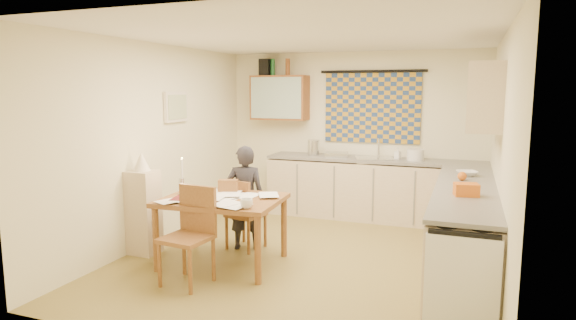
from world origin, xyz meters
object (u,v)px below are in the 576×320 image
at_px(chair_far, 245,227).
at_px(stove, 462,276).
at_px(person, 245,198).
at_px(shelf_stand, 144,212).
at_px(counter_back, 377,190).
at_px(dining_table, 223,231).
at_px(counter_right, 464,231).

bearing_deg(chair_far, stove, 167.71).
relative_size(person, shelf_stand, 1.28).
xyz_separation_m(counter_back, shelf_stand, (-2.30, -2.49, 0.04)).
xyz_separation_m(person, shelf_stand, (-1.05, -0.57, -0.14)).
height_order(counter_back, dining_table, counter_back).
height_order(stove, shelf_stand, shelf_stand).
distance_m(counter_back, chair_far, 2.29).
height_order(dining_table, chair_far, chair_far).
distance_m(stove, person, 2.74).
bearing_deg(counter_back, chair_far, -123.31).
distance_m(dining_table, shelf_stand, 1.04).
bearing_deg(person, shelf_stand, 11.64).
xyz_separation_m(stove, dining_table, (-2.50, 0.58, -0.05)).
xyz_separation_m(counter_right, chair_far, (-2.50, -0.12, -0.18)).
bearing_deg(counter_right, counter_back, 124.84).
relative_size(counter_back, counter_right, 1.12).
bearing_deg(counter_back, counter_right, -55.16).
distance_m(counter_back, counter_right, 2.18).
height_order(stove, person, person).
xyz_separation_m(counter_right, stove, (-0.00, -1.27, -0.02)).
height_order(counter_back, stove, counter_back).
distance_m(stove, shelf_stand, 3.59).
xyz_separation_m(counter_back, stove, (1.24, -3.05, -0.02)).
relative_size(counter_back, chair_far, 3.81).
bearing_deg(stove, counter_right, 90.00).
xyz_separation_m(dining_table, shelf_stand, (-1.04, -0.02, 0.12)).
bearing_deg(counter_right, person, -176.90).
bearing_deg(person, counter_back, -139.46).
bearing_deg(counter_right, chair_far, -177.18).
height_order(counter_right, chair_far, counter_right).
bearing_deg(stove, chair_far, 155.45).
bearing_deg(counter_back, dining_table, -117.01).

